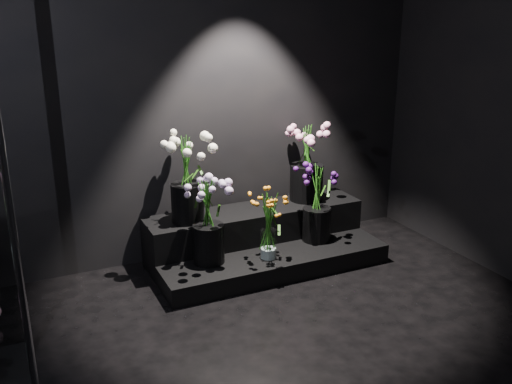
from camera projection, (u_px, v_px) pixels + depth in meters
wall_back at (189, 85)px, 4.38m from camera, size 4.00×0.00×4.00m
display_riser at (261, 240)px, 4.64m from camera, size 1.81×0.81×0.40m
bouquet_orange_bells at (269, 222)px, 4.25m from camera, size 0.35×0.35×0.57m
bouquet_lilac at (208, 217)px, 4.17m from camera, size 0.40×0.40×0.64m
bouquet_purple at (317, 199)px, 4.57m from camera, size 0.41×0.41×0.63m
bouquet_cream_roses at (186, 172)px, 4.27m from camera, size 0.46×0.46×0.67m
bouquet_pink_roses at (307, 159)px, 4.77m from camera, size 0.42×0.42×0.65m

